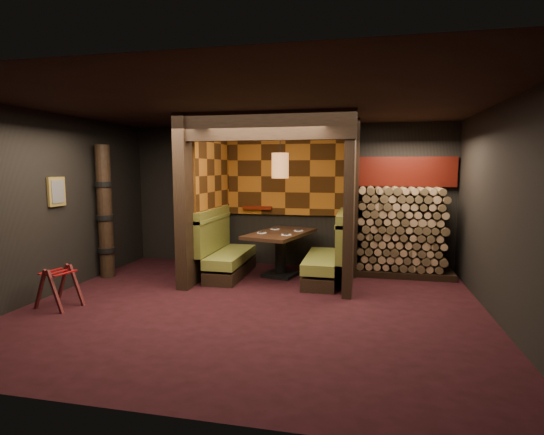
{
  "coord_description": "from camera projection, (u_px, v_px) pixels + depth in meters",
  "views": [
    {
      "loc": [
        1.51,
        -5.71,
        2.0
      ],
      "look_at": [
        0.0,
        1.3,
        1.15
      ],
      "focal_mm": 28.0,
      "sensor_mm": 36.0,
      "label": 1
    }
  ],
  "objects": [
    {
      "name": "floor",
      "position": [
        253.0,
        308.0,
        6.1
      ],
      "size": [
        6.5,
        5.5,
        0.02
      ],
      "primitive_type": "cube",
      "color": "black",
      "rests_on": "ground"
    },
    {
      "name": "ceiling",
      "position": [
        252.0,
        104.0,
        5.76
      ],
      "size": [
        6.5,
        5.5,
        0.02
      ],
      "primitive_type": "cube",
      "color": "black",
      "rests_on": "ground"
    },
    {
      "name": "wall_back",
      "position": [
        287.0,
        196.0,
        8.61
      ],
      "size": [
        6.5,
        0.02,
        2.85
      ],
      "primitive_type": "cube",
      "color": "black",
      "rests_on": "ground"
    },
    {
      "name": "wall_front",
      "position": [
        161.0,
        243.0,
        3.25
      ],
      "size": [
        6.5,
        0.02,
        2.85
      ],
      "primitive_type": "cube",
      "color": "black",
      "rests_on": "ground"
    },
    {
      "name": "wall_left",
      "position": [
        50.0,
        204.0,
        6.61
      ],
      "size": [
        0.02,
        5.5,
        2.85
      ],
      "primitive_type": "cube",
      "color": "black",
      "rests_on": "ground"
    },
    {
      "name": "wall_right",
      "position": [
        507.0,
        214.0,
        5.25
      ],
      "size": [
        0.02,
        5.5,
        2.85
      ],
      "primitive_type": "cube",
      "color": "black",
      "rests_on": "ground"
    },
    {
      "name": "partition_left",
      "position": [
        205.0,
        199.0,
        7.81
      ],
      "size": [
        0.2,
        2.2,
        2.85
      ],
      "primitive_type": "cube",
      "color": "black",
      "rests_on": "floor"
    },
    {
      "name": "partition_right",
      "position": [
        350.0,
        201.0,
        7.31
      ],
      "size": [
        0.15,
        2.1,
        2.85
      ],
      "primitive_type": "cube",
      "color": "black",
      "rests_on": "floor"
    },
    {
      "name": "header_beam",
      "position": [
        262.0,
        126.0,
        6.47
      ],
      "size": [
        2.85,
        0.18,
        0.44
      ],
      "primitive_type": "cube",
      "color": "black",
      "rests_on": "partition_left"
    },
    {
      "name": "tapa_back_panel",
      "position": [
        286.0,
        176.0,
        8.52
      ],
      "size": [
        2.4,
        0.06,
        1.55
      ],
      "primitive_type": "cube",
      "color": "#9B5416",
      "rests_on": "wall_back"
    },
    {
      "name": "tapa_side_panel",
      "position": [
        214.0,
        175.0,
        7.91
      ],
      "size": [
        0.04,
        1.85,
        1.45
      ],
      "primitive_type": "cube",
      "color": "#9B5416",
      "rests_on": "partition_left"
    },
    {
      "name": "lacquer_shelf",
      "position": [
        257.0,
        208.0,
        8.66
      ],
      "size": [
        0.6,
        0.12,
        0.07
      ],
      "primitive_type": "cube",
      "color": "#5C1408",
      "rests_on": "wall_back"
    },
    {
      "name": "booth_bench_left",
      "position": [
        225.0,
        254.0,
        7.85
      ],
      "size": [
        0.68,
        1.6,
        1.14
      ],
      "color": "black",
      "rests_on": "floor"
    },
    {
      "name": "booth_bench_right",
      "position": [
        328.0,
        259.0,
        7.46
      ],
      "size": [
        0.68,
        1.6,
        1.14
      ],
      "color": "black",
      "rests_on": "floor"
    },
    {
      "name": "dining_table",
      "position": [
        281.0,
        245.0,
        7.78
      ],
      "size": [
        1.22,
        1.72,
        0.82
      ],
      "color": "black",
      "rests_on": "floor"
    },
    {
      "name": "place_settings",
      "position": [
        281.0,
        231.0,
        7.76
      ],
      "size": [
        0.79,
        0.82,
        0.03
      ],
      "color": "white",
      "rests_on": "dining_table"
    },
    {
      "name": "pendant_lamp",
      "position": [
        280.0,
        166.0,
        7.57
      ],
      "size": [
        0.3,
        0.3,
        1.04
      ],
      "color": "#94582D",
      "rests_on": "ceiling"
    },
    {
      "name": "framed_picture",
      "position": [
        57.0,
        192.0,
        6.67
      ],
      "size": [
        0.05,
        0.36,
        0.46
      ],
      "color": "olive",
      "rests_on": "wall_left"
    },
    {
      "name": "luggage_rack",
      "position": [
        59.0,
        286.0,
        6.07
      ],
      "size": [
        0.65,
        0.51,
        0.63
      ],
      "color": "#491516",
      "rests_on": "floor"
    },
    {
      "name": "totem_column",
      "position": [
        105.0,
        213.0,
        7.66
      ],
      "size": [
        0.31,
        0.31,
        2.4
      ],
      "color": "black",
      "rests_on": "floor"
    },
    {
      "name": "firewood_stack",
      "position": [
        405.0,
        232.0,
        7.8
      ],
      "size": [
        1.73,
        0.7,
        1.64
      ],
      "color": "black",
      "rests_on": "floor"
    },
    {
      "name": "mosaic_header",
      "position": [
        406.0,
        172.0,
        7.99
      ],
      "size": [
        1.83,
        0.1,
        0.56
      ],
      "primitive_type": "cube",
      "color": "maroon",
      "rests_on": "wall_back"
    },
    {
      "name": "bay_front_post",
      "position": [
        356.0,
        200.0,
        7.54
      ],
      "size": [
        0.08,
        0.08,
        2.85
      ],
      "primitive_type": "cube",
      "color": "black",
      "rests_on": "floor"
    }
  ]
}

